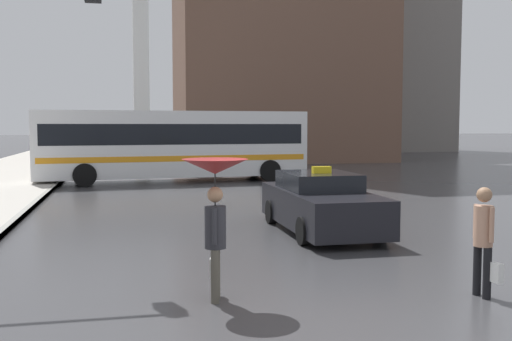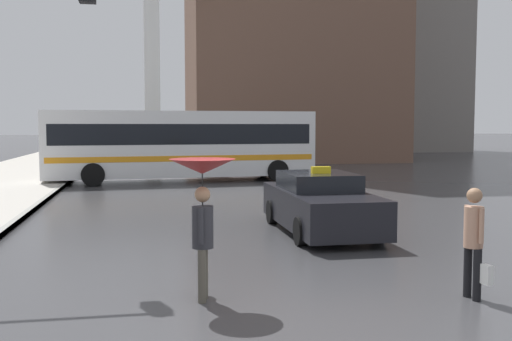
{
  "view_description": "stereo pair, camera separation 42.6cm",
  "coord_description": "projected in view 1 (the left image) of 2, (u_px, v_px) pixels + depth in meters",
  "views": [
    {
      "loc": [
        -2.54,
        -7.0,
        2.52
      ],
      "look_at": [
        0.58,
        7.28,
        1.4
      ],
      "focal_mm": 42.0,
      "sensor_mm": 36.0,
      "label": 1
    },
    {
      "loc": [
        -2.13,
        -7.09,
        2.52
      ],
      "look_at": [
        0.58,
        7.28,
        1.4
      ],
      "focal_mm": 42.0,
      "sensor_mm": 36.0,
      "label": 2
    }
  ],
  "objects": [
    {
      "name": "monument_cross",
      "position": [
        140.0,
        6.0,
        34.67
      ],
      "size": [
        7.28,
        0.9,
        16.56
      ],
      "color": "white",
      "rests_on": "ground_plane"
    },
    {
      "name": "pedestrian_man",
      "position": [
        484.0,
        236.0,
        8.69
      ],
      "size": [
        0.3,
        0.56,
        1.62
      ],
      "rotation": [
        0.0,
        0.0,
        -1.48
      ],
      "color": "black",
      "rests_on": "ground_plane"
    },
    {
      "name": "ground_plane",
      "position": [
        334.0,
        324.0,
        7.56
      ],
      "size": [
        300.0,
        300.0,
        0.0
      ],
      "primitive_type": "plane",
      "color": "#38383A"
    },
    {
      "name": "city_bus",
      "position": [
        173.0,
        143.0,
        26.45
      ],
      "size": [
        11.92,
        3.47,
        3.11
      ],
      "rotation": [
        0.0,
        0.0,
        -1.49
      ],
      "color": "silver",
      "rests_on": "ground_plane"
    },
    {
      "name": "pedestrian_with_umbrella",
      "position": [
        215.0,
        191.0,
        8.45
      ],
      "size": [
        0.94,
        0.94,
        2.04
      ],
      "rotation": [
        0.0,
        0.0,
        1.35
      ],
      "color": "#4C473D",
      "rests_on": "ground_plane"
    },
    {
      "name": "taxi",
      "position": [
        321.0,
        204.0,
        14.07
      ],
      "size": [
        1.91,
        4.59,
        1.55
      ],
      "rotation": [
        0.0,
        0.0,
        3.14
      ],
      "color": "black",
      "rests_on": "ground_plane"
    }
  ]
}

